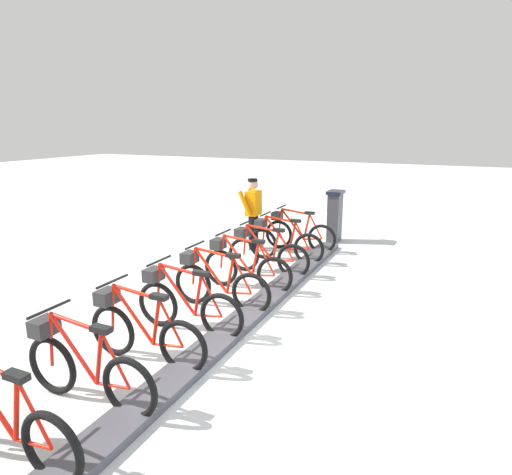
% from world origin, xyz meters
% --- Properties ---
extents(ground_plane, '(60.00, 60.00, 0.00)m').
position_xyz_m(ground_plane, '(0.00, 0.00, 0.00)').
color(ground_plane, beige).
extents(dock_rail_base, '(0.44, 10.21, 0.10)m').
position_xyz_m(dock_rail_base, '(0.00, 0.00, 0.05)').
color(dock_rail_base, '#47474C').
rests_on(dock_rail_base, ground).
extents(payment_kiosk, '(0.36, 0.52, 1.28)m').
position_xyz_m(payment_kiosk, '(0.05, -5.68, 0.67)').
color(payment_kiosk, '#38383D').
rests_on(payment_kiosk, ground).
extents(bike_docked_0, '(1.72, 0.54, 1.02)m').
position_xyz_m(bike_docked_0, '(0.63, -4.51, 0.43)').
color(bike_docked_0, black).
rests_on(bike_docked_0, ground).
extents(bike_docked_1, '(1.72, 0.54, 1.02)m').
position_xyz_m(bike_docked_1, '(0.63, -3.57, 0.43)').
color(bike_docked_1, black).
rests_on(bike_docked_1, ground).
extents(bike_docked_2, '(1.72, 0.54, 1.02)m').
position_xyz_m(bike_docked_2, '(0.63, -2.62, 0.43)').
color(bike_docked_2, black).
rests_on(bike_docked_2, ground).
extents(bike_docked_3, '(1.72, 0.54, 1.02)m').
position_xyz_m(bike_docked_3, '(0.63, -1.68, 0.43)').
color(bike_docked_3, black).
rests_on(bike_docked_3, ground).
extents(bike_docked_4, '(1.72, 0.54, 1.02)m').
position_xyz_m(bike_docked_4, '(0.63, -0.74, 0.43)').
color(bike_docked_4, black).
rests_on(bike_docked_4, ground).
extents(bike_docked_5, '(1.72, 0.54, 1.02)m').
position_xyz_m(bike_docked_5, '(0.63, 0.20, 0.43)').
color(bike_docked_5, black).
rests_on(bike_docked_5, ground).
extents(bike_docked_6, '(1.72, 0.54, 1.02)m').
position_xyz_m(bike_docked_6, '(0.63, 1.14, 0.43)').
color(bike_docked_6, black).
rests_on(bike_docked_6, ground).
extents(bike_docked_7, '(1.72, 0.54, 1.02)m').
position_xyz_m(bike_docked_7, '(0.63, 2.08, 0.43)').
color(bike_docked_7, black).
rests_on(bike_docked_7, ground).
extents(bike_docked_8, '(1.72, 0.54, 1.02)m').
position_xyz_m(bike_docked_8, '(0.63, 3.02, 0.43)').
color(bike_docked_8, black).
rests_on(bike_docked_8, ground).
extents(worker_near_rack, '(0.46, 0.62, 1.66)m').
position_xyz_m(worker_near_rack, '(1.59, -4.17, 0.91)').
color(worker_near_rack, white).
rests_on(worker_near_rack, ground).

